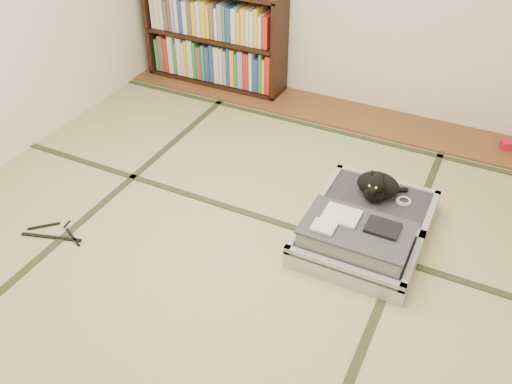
% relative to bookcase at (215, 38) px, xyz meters
% --- Properties ---
extents(floor, '(4.50, 4.50, 0.00)m').
position_rel_bookcase_xyz_m(floor, '(1.23, -2.07, -0.45)').
color(floor, tan).
rests_on(floor, ground).
extents(wood_strip, '(4.00, 0.50, 0.02)m').
position_rel_bookcase_xyz_m(wood_strip, '(1.23, -0.07, -0.44)').
color(wood_strip, brown).
rests_on(wood_strip, ground).
extents(red_item, '(0.17, 0.13, 0.07)m').
position_rel_bookcase_xyz_m(red_item, '(2.71, -0.04, -0.40)').
color(red_item, red).
rests_on(red_item, wood_strip).
extents(room_shell, '(4.50, 4.50, 4.50)m').
position_rel_bookcase_xyz_m(room_shell, '(1.23, -2.07, 1.01)').
color(room_shell, white).
rests_on(room_shell, ground).
extents(tatami_borders, '(4.00, 4.50, 0.01)m').
position_rel_bookcase_xyz_m(tatami_borders, '(1.23, -1.58, -0.45)').
color(tatami_borders, '#2D381E').
rests_on(tatami_borders, ground).
extents(bookcase, '(1.36, 0.31, 0.92)m').
position_rel_bookcase_xyz_m(bookcase, '(0.00, 0.00, 0.00)').
color(bookcase, black).
rests_on(bookcase, wood_strip).
extents(suitcase, '(0.73, 0.98, 0.29)m').
position_rel_bookcase_xyz_m(suitcase, '(1.98, -1.58, -0.35)').
color(suitcase, '#A5A5A9').
rests_on(suitcase, floor).
extents(cat, '(0.33, 0.33, 0.26)m').
position_rel_bookcase_xyz_m(cat, '(1.96, -1.29, -0.21)').
color(cat, black).
rests_on(cat, suitcase).
extents(cable_coil, '(0.10, 0.10, 0.02)m').
position_rel_bookcase_xyz_m(cable_coil, '(2.14, -1.26, -0.30)').
color(cable_coil, white).
rests_on(cable_coil, suitcase).
extents(hanger, '(0.42, 0.25, 0.01)m').
position_rel_bookcase_xyz_m(hanger, '(0.17, -2.42, -0.44)').
color(hanger, black).
rests_on(hanger, floor).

